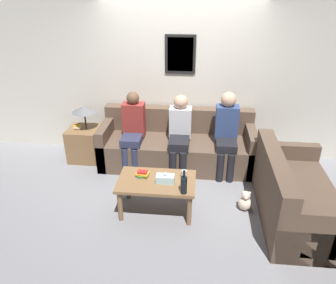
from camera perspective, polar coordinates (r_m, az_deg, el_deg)
name	(u,v)px	position (r m, az deg, el deg)	size (l,w,h in m)	color
ground_plane	(174,179)	(5.06, 1.13, -6.49)	(16.00, 16.00, 0.00)	gray
wall_back	(180,79)	(5.40, 2.12, 10.96)	(9.00, 0.08, 2.60)	silver
couch_main	(177,146)	(5.34, 1.61, -0.71)	(2.44, 0.86, 0.87)	brown
couch_side	(294,197)	(4.44, 21.04, -8.98)	(0.86, 1.63, 0.87)	brown
coffee_table	(157,185)	(4.21, -1.99, -7.46)	(0.98, 0.60, 0.47)	olive
side_table_with_lamp	(85,140)	(5.63, -14.33, 0.28)	(0.50, 0.49, 0.95)	olive
wine_bottle	(184,185)	(3.89, 2.78, -7.40)	(0.08, 0.08, 0.31)	black
drinking_glass	(184,174)	(4.20, 2.81, -5.62)	(0.07, 0.07, 0.11)	silver
book_stack	(142,174)	(4.25, -4.47, -5.54)	(0.18, 0.14, 0.08)	#237547
tissue_box	(165,179)	(4.11, -0.48, -6.39)	(0.23, 0.12, 0.15)	silver
person_left	(133,128)	(5.14, -6.15, 2.41)	(0.34, 0.58, 1.22)	#2D334C
person_middle	(180,131)	(5.05, 2.06, 1.95)	(0.34, 0.63, 1.19)	black
person_right	(227,130)	(5.03, 10.16, 2.03)	(0.34, 0.59, 1.27)	black
teddy_bear	(245,202)	(4.51, 13.29, -10.07)	(0.18, 0.18, 0.28)	beige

